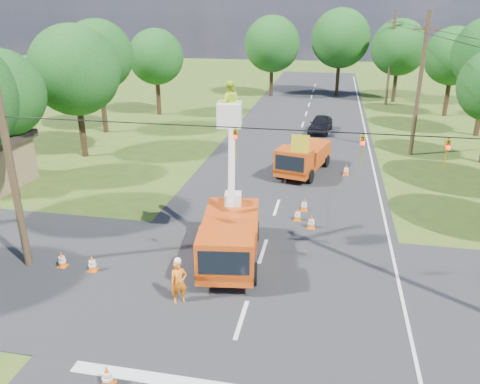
% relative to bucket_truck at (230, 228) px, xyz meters
% --- Properties ---
extents(ground, '(140.00, 140.00, 0.00)m').
position_rel_bucket_truck_xyz_m(ground, '(1.26, 16.09, -1.58)').
color(ground, '#335118').
rests_on(ground, ground).
extents(road_main, '(12.00, 100.00, 0.06)m').
position_rel_bucket_truck_xyz_m(road_main, '(1.26, 16.09, -1.58)').
color(road_main, black).
rests_on(road_main, ground).
extents(road_cross, '(56.00, 10.00, 0.07)m').
position_rel_bucket_truck_xyz_m(road_cross, '(1.26, -1.91, -1.58)').
color(road_cross, black).
rests_on(road_cross, ground).
extents(edge_line, '(0.12, 90.00, 0.02)m').
position_rel_bucket_truck_xyz_m(edge_line, '(6.86, 16.09, -1.58)').
color(edge_line, silver).
rests_on(edge_line, ground).
extents(bucket_truck, '(3.00, 6.13, 7.51)m').
position_rel_bucket_truck_xyz_m(bucket_truck, '(0.00, 0.00, 0.00)').
color(bucket_truck, '#C7410E').
rests_on(bucket_truck, ground).
extents(second_truck, '(3.40, 6.00, 2.12)m').
position_rel_bucket_truck_xyz_m(second_truck, '(2.20, 12.10, -0.48)').
color(second_truck, '#C7410E').
rests_on(second_truck, ground).
extents(ground_worker, '(0.74, 0.67, 1.70)m').
position_rel_bucket_truck_xyz_m(ground_worker, '(-1.17, -3.28, -0.73)').
color(ground_worker, orange).
rests_on(ground_worker, ground).
extents(distant_car, '(2.24, 4.44, 1.45)m').
position_rel_bucket_truck_xyz_m(distant_car, '(2.95, 23.59, -0.86)').
color(distant_car, black).
rests_on(distant_car, ground).
extents(traffic_cone_0, '(0.38, 0.38, 0.71)m').
position_rel_bucket_truck_xyz_m(traffic_cone_0, '(-1.90, -7.60, -1.22)').
color(traffic_cone_0, '#EC5D0C').
rests_on(traffic_cone_0, ground).
extents(traffic_cone_2, '(0.38, 0.38, 0.71)m').
position_rel_bucket_truck_xyz_m(traffic_cone_2, '(3.22, 3.90, -1.22)').
color(traffic_cone_2, '#EC5D0C').
rests_on(traffic_cone_2, ground).
extents(traffic_cone_3, '(0.38, 0.38, 0.71)m').
position_rel_bucket_truck_xyz_m(traffic_cone_3, '(2.73, 6.02, -1.22)').
color(traffic_cone_3, '#EC5D0C').
rests_on(traffic_cone_3, ground).
extents(traffic_cone_4, '(0.38, 0.38, 0.71)m').
position_rel_bucket_truck_xyz_m(traffic_cone_4, '(-5.34, -1.88, -1.22)').
color(traffic_cone_4, '#EC5D0C').
rests_on(traffic_cone_4, ground).
extents(traffic_cone_5, '(0.38, 0.38, 0.71)m').
position_rel_bucket_truck_xyz_m(traffic_cone_5, '(-6.74, -1.82, -1.22)').
color(traffic_cone_5, '#EC5D0C').
rests_on(traffic_cone_5, ground).
extents(traffic_cone_7, '(0.38, 0.38, 0.71)m').
position_rel_bucket_truck_xyz_m(traffic_cone_7, '(5.01, 12.36, -1.22)').
color(traffic_cone_7, '#EC5D0C').
rests_on(traffic_cone_7, ground).
extents(traffic_cone_8, '(0.38, 0.38, 0.71)m').
position_rel_bucket_truck_xyz_m(traffic_cone_8, '(2.50, 4.68, -1.22)').
color(traffic_cone_8, '#EC5D0C').
rests_on(traffic_cone_8, ground).
extents(pole_right_mid, '(1.80, 0.30, 10.00)m').
position_rel_bucket_truck_xyz_m(pole_right_mid, '(9.76, 18.09, 3.52)').
color(pole_right_mid, '#4C3823').
rests_on(pole_right_mid, ground).
extents(pole_right_far, '(1.80, 0.30, 10.00)m').
position_rel_bucket_truck_xyz_m(pole_right_far, '(9.76, 38.09, 3.52)').
color(pole_right_far, '#4C3823').
rests_on(pole_right_far, ground).
extents(pole_left, '(0.30, 0.30, 9.00)m').
position_rel_bucket_truck_xyz_m(pole_left, '(-8.24, -1.91, 2.92)').
color(pole_left, '#4C3823').
rests_on(pole_left, ground).
extents(signal_span, '(18.00, 0.29, 1.07)m').
position_rel_bucket_truck_xyz_m(signal_span, '(3.48, -1.92, 4.29)').
color(signal_span, black).
rests_on(signal_span, ground).
extents(tree_left_d, '(6.20, 6.20, 9.24)m').
position_rel_bucket_truck_xyz_m(tree_left_d, '(-13.74, 13.09, 4.54)').
color(tree_left_d, '#382616').
rests_on(tree_left_d, ground).
extents(tree_left_e, '(5.80, 5.80, 9.41)m').
position_rel_bucket_truck_xyz_m(tree_left_e, '(-15.54, 20.09, 4.91)').
color(tree_left_e, '#382616').
rests_on(tree_left_e, ground).
extents(tree_left_f, '(5.40, 5.40, 8.40)m').
position_rel_bucket_truck_xyz_m(tree_left_f, '(-13.54, 28.09, 4.10)').
color(tree_left_f, '#382616').
rests_on(tree_left_f, ground).
extents(tree_right_e, '(5.60, 5.60, 8.63)m').
position_rel_bucket_truck_xyz_m(tree_right_e, '(15.06, 33.09, 4.23)').
color(tree_right_e, '#382616').
rests_on(tree_right_e, ground).
extents(tree_far_a, '(6.60, 6.60, 9.50)m').
position_rel_bucket_truck_xyz_m(tree_far_a, '(-3.74, 41.09, 4.60)').
color(tree_far_a, '#382616').
rests_on(tree_far_a, ground).
extents(tree_far_b, '(7.00, 7.00, 10.32)m').
position_rel_bucket_truck_xyz_m(tree_far_b, '(4.26, 43.09, 5.22)').
color(tree_far_b, '#382616').
rests_on(tree_far_b, ground).
extents(tree_far_c, '(6.20, 6.20, 9.18)m').
position_rel_bucket_truck_xyz_m(tree_far_c, '(10.76, 40.09, 4.48)').
color(tree_far_c, '#382616').
rests_on(tree_far_c, ground).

